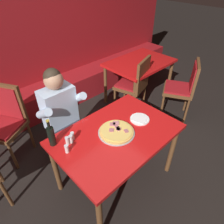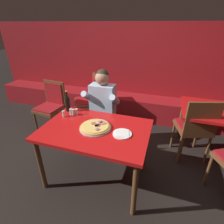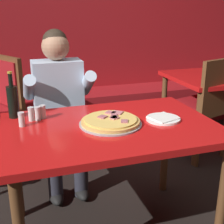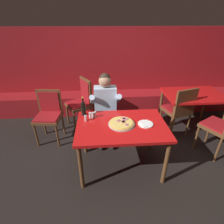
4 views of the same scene
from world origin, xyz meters
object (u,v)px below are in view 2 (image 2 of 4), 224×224
main_dining_table (95,135)px  dining_chair_far_right (196,125)px  shaker_parmesan (76,112)px  shaker_oregano (64,114)px  diner_seated_blue_shirt (101,107)px  plate_white_paper (122,134)px  background_dining_table (222,117)px  dining_chair_far_left (90,97)px  beer_bottle (68,103)px  dining_chair_side_aisle (52,103)px  pizza (95,127)px  shaker_black_pepper (73,113)px  shaker_red_pepper_flakes (71,112)px

main_dining_table → dining_chair_far_right: bearing=33.0°
shaker_parmesan → shaker_oregano: bearing=-142.5°
shaker_oregano → diner_seated_blue_shirt: bearing=60.8°
shaker_oregano → plate_white_paper: bearing=-10.6°
background_dining_table → plate_white_paper: bearing=-140.2°
main_dining_table → dining_chair_far_left: size_ratio=1.24×
beer_bottle → diner_seated_blue_shirt: (0.34, 0.37, -0.17)m
main_dining_table → shaker_oregano: size_ratio=14.54×
diner_seated_blue_shirt → background_dining_table: bearing=10.0°
beer_bottle → dining_chair_far_left: 1.04m
dining_chair_side_aisle → background_dining_table: dining_chair_side_aisle is taller
pizza → diner_seated_blue_shirt: 0.71m
plate_white_paper → shaker_black_pepper: bearing=162.4°
background_dining_table → shaker_oregano: bearing=-157.4°
diner_seated_blue_shirt → shaker_black_pepper: bearing=-113.8°
plate_white_paper → shaker_red_pepper_flakes: (-0.77, 0.24, 0.03)m
beer_bottle → shaker_black_pepper: size_ratio=3.40×
dining_chair_far_right → shaker_red_pepper_flakes: bearing=-161.2°
pizza → shaker_oregano: bearing=165.4°
pizza → shaker_oregano: shaker_oregano is taller
pizza → beer_bottle: bearing=150.3°
dining_chair_side_aisle → dining_chair_far_left: dining_chair_far_left is taller
plate_white_paper → dining_chair_far_right: bearing=42.7°
main_dining_table → plate_white_paper: bearing=-3.4°
dining_chair_far_right → diner_seated_blue_shirt: bearing=-176.3°
shaker_black_pepper → dining_chair_far_left: dining_chair_far_left is taller
plate_white_paper → dining_chair_far_left: (-1.00, 1.32, -0.20)m
pizza → shaker_black_pepper: bearing=152.7°
shaker_oregano → shaker_red_pepper_flakes: same height
main_dining_table → shaker_parmesan: size_ratio=14.54×
shaker_black_pepper → diner_seated_blue_shirt: diner_seated_blue_shirt is taller
diner_seated_blue_shirt → dining_chair_far_right: 1.39m
shaker_black_pepper → shaker_oregano: size_ratio=1.00×
shaker_black_pepper → shaker_red_pepper_flakes: same height
pizza → diner_seated_blue_shirt: bearing=106.0°
main_dining_table → shaker_black_pepper: size_ratio=14.54×
shaker_parmesan → shaker_red_pepper_flakes: (-0.07, -0.02, 0.00)m
shaker_oregano → main_dining_table: bearing=-15.3°
shaker_oregano → shaker_red_pepper_flakes: bearing=53.5°
shaker_parmesan → beer_bottle: bearing=155.8°
dining_chair_side_aisle → background_dining_table: 2.78m
main_dining_table → pizza: 0.11m
main_dining_table → diner_seated_blue_shirt: size_ratio=0.98×
shaker_red_pepper_flakes → dining_chair_far_right: dining_chair_far_right is taller
beer_bottle → shaker_red_pepper_flakes: beer_bottle is taller
beer_bottle → plate_white_paper: bearing=-21.0°
main_dining_table → shaker_red_pepper_flakes: bearing=153.7°
plate_white_paper → shaker_red_pepper_flakes: shaker_red_pepper_flakes is taller
dining_chair_side_aisle → dining_chair_far_right: (2.42, -0.07, 0.03)m
background_dining_table → pizza: bearing=-147.6°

